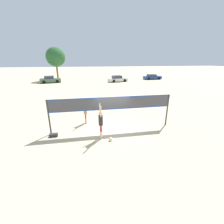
{
  "coord_description": "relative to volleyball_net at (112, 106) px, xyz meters",
  "views": [
    {
      "loc": [
        -1.81,
        -9.92,
        4.91
      ],
      "look_at": [
        0.0,
        0.0,
        1.35
      ],
      "focal_mm": 24.0,
      "sensor_mm": 36.0,
      "label": 1
    }
  ],
  "objects": [
    {
      "name": "parked_car_mid",
      "position": [
        -9.24,
        25.46,
        -1.16
      ],
      "size": [
        4.58,
        2.62,
        1.46
      ],
      "rotation": [
        0.0,
        0.0,
        0.19
      ],
      "color": "#4C6B4C",
      "rests_on": "ground_plane"
    },
    {
      "name": "player_blocker",
      "position": [
        -1.88,
        1.5,
        -0.8
      ],
      "size": [
        0.28,
        0.68,
        1.95
      ],
      "rotation": [
        0.0,
        0.0,
        -1.57
      ],
      "color": "tan",
      "rests_on": "ground_plane"
    },
    {
      "name": "player_spiker",
      "position": [
        -0.95,
        -1.18,
        -0.59
      ],
      "size": [
        0.28,
        0.73,
        2.3
      ],
      "rotation": [
        0.0,
        0.0,
        1.57
      ],
      "color": "beige",
      "rests_on": "ground_plane"
    },
    {
      "name": "volleyball_net",
      "position": [
        0.0,
        0.0,
        0.0
      ],
      "size": [
        8.71,
        0.11,
        2.45
      ],
      "color": "#38383D",
      "rests_on": "ground_plane"
    },
    {
      "name": "parked_car_near",
      "position": [
        15.47,
        27.0,
        -1.23
      ],
      "size": [
        4.51,
        2.11,
        1.27
      ],
      "rotation": [
        0.0,
        0.0,
        0.03
      ],
      "color": "navy",
      "rests_on": "ground_plane"
    },
    {
      "name": "ground_plane",
      "position": [
        0.0,
        0.0,
        -1.81
      ],
      "size": [
        200.0,
        200.0,
        0.0
      ],
      "primitive_type": "plane",
      "color": "beige"
    },
    {
      "name": "volleyball",
      "position": [
        -0.38,
        -1.64,
        -1.7
      ],
      "size": [
        0.23,
        0.23,
        0.23
      ],
      "color": "silver",
      "rests_on": "ground_plane"
    },
    {
      "name": "gear_bag",
      "position": [
        -4.07,
        -0.4,
        -1.71
      ],
      "size": [
        0.54,
        0.28,
        0.2
      ],
      "color": "#2D2D33",
      "rests_on": "ground_plane"
    },
    {
      "name": "parked_car_far",
      "position": [
        5.75,
        24.35,
        -1.19
      ],
      "size": [
        4.7,
        2.64,
        1.39
      ],
      "rotation": [
        0.0,
        0.0,
        0.2
      ],
      "color": "silver",
      "rests_on": "ground_plane"
    },
    {
      "name": "tree_left_cluster",
      "position": [
        -8.25,
        29.9,
        3.6
      ],
      "size": [
        4.47,
        4.47,
        7.68
      ],
      "color": "brown",
      "rests_on": "ground_plane"
    }
  ]
}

